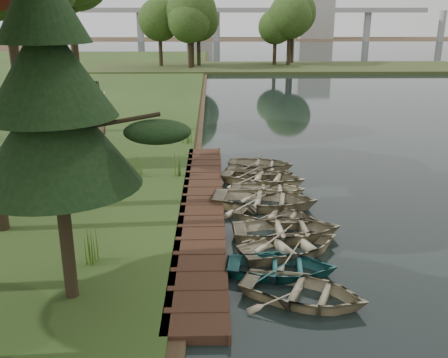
{
  "coord_description": "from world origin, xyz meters",
  "views": [
    {
      "loc": [
        -1.18,
        -17.29,
        7.0
      ],
      "look_at": [
        -0.77,
        0.51,
        1.1
      ],
      "focal_mm": 40.0,
      "sensor_mm": 36.0,
      "label": 1
    }
  ],
  "objects_px": {
    "rowboat_2": "(291,243)",
    "rowboat_0": "(303,289)",
    "boardwalk": "(202,208)",
    "rowboat_1": "(282,264)",
    "stored_rowboat": "(95,155)",
    "pine_tree": "(51,98)"
  },
  "relations": [
    {
      "from": "rowboat_2",
      "to": "rowboat_0",
      "type": "bearing_deg",
      "value": 156.54
    },
    {
      "from": "boardwalk",
      "to": "rowboat_0",
      "type": "bearing_deg",
      "value": -66.69
    },
    {
      "from": "rowboat_1",
      "to": "stored_rowboat",
      "type": "xyz_separation_m",
      "value": [
        -7.5,
        10.46,
        0.32
      ]
    },
    {
      "from": "rowboat_1",
      "to": "rowboat_2",
      "type": "xyz_separation_m",
      "value": [
        0.46,
        1.29,
        0.02
      ]
    },
    {
      "from": "pine_tree",
      "to": "rowboat_2",
      "type": "bearing_deg",
      "value": 24.08
    },
    {
      "from": "rowboat_0",
      "to": "rowboat_2",
      "type": "bearing_deg",
      "value": 22.04
    },
    {
      "from": "stored_rowboat",
      "to": "boardwalk",
      "type": "bearing_deg",
      "value": -109.33
    },
    {
      "from": "pine_tree",
      "to": "rowboat_0",
      "type": "bearing_deg",
      "value": 0.15
    },
    {
      "from": "rowboat_0",
      "to": "pine_tree",
      "type": "relative_size",
      "value": 0.41
    },
    {
      "from": "boardwalk",
      "to": "rowboat_1",
      "type": "relative_size",
      "value": 5.15
    },
    {
      "from": "boardwalk",
      "to": "stored_rowboat",
      "type": "distance_m",
      "value": 7.61
    },
    {
      "from": "rowboat_0",
      "to": "pine_tree",
      "type": "xyz_separation_m",
      "value": [
        -5.82,
        -0.02,
        4.87
      ]
    },
    {
      "from": "boardwalk",
      "to": "rowboat_2",
      "type": "relative_size",
      "value": 4.84
    },
    {
      "from": "rowboat_0",
      "to": "pine_tree",
      "type": "bearing_deg",
      "value": 114.27
    },
    {
      "from": "rowboat_1",
      "to": "pine_tree",
      "type": "bearing_deg",
      "value": 110.26
    },
    {
      "from": "rowboat_2",
      "to": "stored_rowboat",
      "type": "xyz_separation_m",
      "value": [
        -7.96,
        9.17,
        0.3
      ]
    },
    {
      "from": "rowboat_1",
      "to": "stored_rowboat",
      "type": "relative_size",
      "value": 0.82
    },
    {
      "from": "rowboat_0",
      "to": "rowboat_1",
      "type": "xyz_separation_m",
      "value": [
        -0.36,
        1.34,
        -0.02
      ]
    },
    {
      "from": "boardwalk",
      "to": "stored_rowboat",
      "type": "bearing_deg",
      "value": 132.96
    },
    {
      "from": "boardwalk",
      "to": "stored_rowboat",
      "type": "xyz_separation_m",
      "value": [
        -5.17,
        5.55,
        0.54
      ]
    },
    {
      "from": "rowboat_0",
      "to": "stored_rowboat",
      "type": "xyz_separation_m",
      "value": [
        -7.86,
        11.79,
        0.31
      ]
    },
    {
      "from": "rowboat_0",
      "to": "rowboat_1",
      "type": "relative_size",
      "value": 1.05
    }
  ]
}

